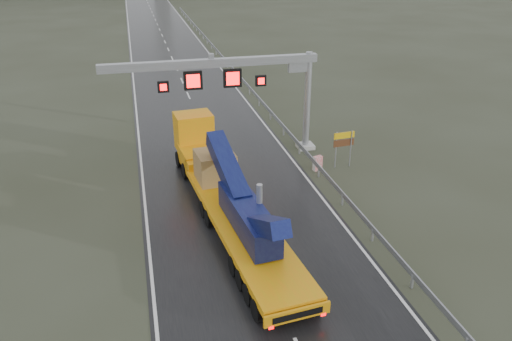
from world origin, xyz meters
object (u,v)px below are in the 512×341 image
object	(u,v)px
sign_gantry	(242,79)
heavy_haul_truck	(221,180)
exit_sign_pair	(344,142)
striped_barrier	(318,163)

from	to	relation	value
sign_gantry	heavy_haul_truck	distance (m)	8.94
heavy_haul_truck	exit_sign_pair	distance (m)	9.78
heavy_haul_truck	exit_sign_pair	bearing A→B (deg)	15.84
sign_gantry	heavy_haul_truck	world-z (taller)	sign_gantry
striped_barrier	exit_sign_pair	bearing A→B (deg)	-11.87
heavy_haul_truck	striped_barrier	distance (m)	8.13
exit_sign_pair	sign_gantry	bearing A→B (deg)	142.54
sign_gantry	heavy_haul_truck	size ratio (longest dim) A/B	0.79
exit_sign_pair	striped_barrier	xyz separation A→B (m)	(-1.85, -0.11, -1.31)
sign_gantry	heavy_haul_truck	bearing A→B (deg)	-111.66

